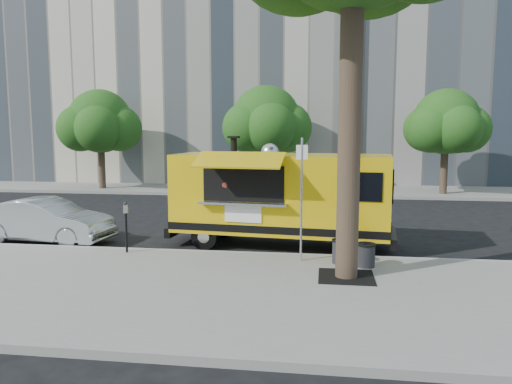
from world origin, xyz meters
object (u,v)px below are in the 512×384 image
at_px(far_tree_c, 446,122).
at_px(sign_post, 301,192).
at_px(far_tree_a, 100,122).
at_px(trash_bin_left, 342,251).
at_px(trash_bin_right, 366,254).
at_px(sedan, 46,221).
at_px(parking_meter, 126,221).
at_px(food_truck, 280,196).
at_px(far_tree_b, 266,120).

relative_size(far_tree_c, sign_post, 1.74).
distance_m(far_tree_a, trash_bin_left, 19.06).
bearing_deg(far_tree_a, trash_bin_right, -47.36).
xyz_separation_m(far_tree_a, far_tree_c, (18.00, 0.10, -0.06)).
bearing_deg(trash_bin_left, far_tree_a, 131.89).
relative_size(sedan, trash_bin_right, 7.17).
distance_m(parking_meter, sedan, 3.39).
distance_m(far_tree_a, parking_meter, 15.59).
bearing_deg(trash_bin_right, far_tree_a, 132.64).
distance_m(food_truck, sedan, 6.97).
bearing_deg(trash_bin_right, sign_post, 166.96).
xyz_separation_m(far_tree_a, trash_bin_right, (13.08, -14.20, -3.33)).
bearing_deg(trash_bin_left, far_tree_c, 68.75).
xyz_separation_m(sign_post, food_truck, (-0.71, 2.02, -0.38)).
relative_size(trash_bin_left, trash_bin_right, 1.04).
bearing_deg(trash_bin_left, parking_meter, 176.70).
bearing_deg(far_tree_b, far_tree_a, -177.46).
relative_size(sign_post, trash_bin_right, 5.40).
xyz_separation_m(far_tree_b, trash_bin_left, (3.53, -14.37, -3.37)).
xyz_separation_m(far_tree_c, trash_bin_right, (-4.92, -14.30, -3.27)).
height_order(sedan, trash_bin_right, sedan).
bearing_deg(trash_bin_left, sedan, 168.67).
height_order(far_tree_c, food_truck, far_tree_c).
bearing_deg(sedan, trash_bin_right, -95.45).
height_order(far_tree_a, trash_bin_left, far_tree_a).
bearing_deg(far_tree_b, parking_meter, -98.10).
bearing_deg(sign_post, sedan, 168.11).
relative_size(sedan, trash_bin_left, 6.88).
distance_m(far_tree_b, sedan, 13.99).
relative_size(sign_post, trash_bin_left, 5.19).
relative_size(far_tree_c, parking_meter, 3.90).
relative_size(far_tree_a, far_tree_b, 0.97).
height_order(far_tree_a, parking_meter, far_tree_a).
xyz_separation_m(far_tree_c, sedan, (-14.07, -12.35, -3.06)).
bearing_deg(far_tree_a, food_truck, -47.50).
xyz_separation_m(far_tree_c, food_truck, (-7.16, -11.93, -2.25)).
relative_size(far_tree_c, food_truck, 0.80).
bearing_deg(far_tree_c, trash_bin_left, -111.25).
xyz_separation_m(sedan, trash_bin_right, (9.15, -1.96, -0.21)).
distance_m(far_tree_b, parking_meter, 14.48).
xyz_separation_m(sedan, trash_bin_left, (8.60, -1.72, -0.20)).
relative_size(far_tree_b, parking_meter, 4.12).
relative_size(parking_meter, food_truck, 0.20).
height_order(parking_meter, trash_bin_right, parking_meter).
bearing_deg(parking_meter, sedan, 155.41).
relative_size(sign_post, sedan, 0.75).
xyz_separation_m(parking_meter, trash_bin_left, (5.53, -0.32, -0.52)).
xyz_separation_m(sign_post, trash_bin_left, (0.98, -0.12, -1.39)).
xyz_separation_m(far_tree_a, food_truck, (10.84, -11.83, -2.30)).
distance_m(far_tree_b, sign_post, 14.61).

